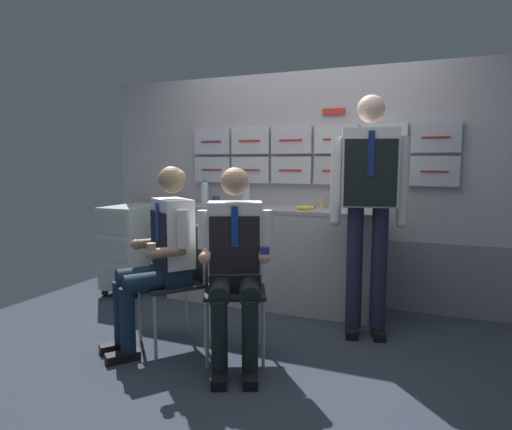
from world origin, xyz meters
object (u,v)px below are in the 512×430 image
at_px(service_trolley, 134,245).
at_px(crew_member_right, 235,256).
at_px(folding_chair_left, 184,270).
at_px(snack_banana, 305,208).
at_px(folding_chair_right, 235,275).
at_px(water_bottle_blue_cap, 205,192).
at_px(crew_member_left, 162,249).
at_px(crew_member_standing, 369,192).
at_px(paper_cup_tan, 216,200).

bearing_deg(service_trolley, crew_member_right, -33.03).
relative_size(folding_chair_left, snack_banana, 5.02).
distance_m(folding_chair_right, water_bottle_blue_cap, 1.58).
bearing_deg(folding_chair_right, service_trolley, 149.65).
bearing_deg(crew_member_right, folding_chair_left, 164.76).
height_order(crew_member_left, snack_banana, crew_member_left).
relative_size(folding_chair_left, water_bottle_blue_cap, 3.67).
distance_m(crew_member_standing, paper_cup_tan, 1.60).
height_order(folding_chair_left, crew_member_right, crew_member_right).
xyz_separation_m(folding_chair_left, crew_member_standing, (1.19, 0.66, 0.56)).
xyz_separation_m(crew_member_left, crew_member_right, (0.57, 0.00, -0.00)).
relative_size(service_trolley, paper_cup_tan, 10.56).
bearing_deg(water_bottle_blue_cap, folding_chair_left, -67.49).
distance_m(crew_member_right, water_bottle_blue_cap, 1.69).
xyz_separation_m(folding_chair_right, crew_member_right, (0.07, -0.15, 0.17)).
distance_m(folding_chair_left, crew_member_left, 0.24).
relative_size(folding_chair_right, snack_banana, 5.02).
xyz_separation_m(service_trolley, crew_member_right, (1.65, -1.07, 0.24)).
height_order(crew_member_standing, water_bottle_blue_cap, crew_member_standing).
xyz_separation_m(crew_member_standing, snack_banana, (-0.59, 0.33, -0.17)).
xyz_separation_m(service_trolley, snack_banana, (1.79, 0.05, 0.45)).
distance_m(service_trolley, snack_banana, 1.85).
bearing_deg(crew_member_standing, crew_member_right, -132.48).
distance_m(crew_member_standing, water_bottle_blue_cap, 1.79).
relative_size(service_trolley, folding_chair_right, 1.02).
relative_size(folding_chair_right, paper_cup_tan, 10.39).
bearing_deg(crew_member_right, crew_member_standing, 47.52).
xyz_separation_m(folding_chair_left, paper_cup_tan, (-0.33, 1.13, 0.41)).
distance_m(service_trolley, crew_member_standing, 2.47).
distance_m(paper_cup_tan, snack_banana, 0.95).
distance_m(folding_chair_left, water_bottle_blue_cap, 1.40).
bearing_deg(water_bottle_blue_cap, crew_member_left, -73.17).
bearing_deg(folding_chair_right, snack_banana, 78.15).
distance_m(service_trolley, water_bottle_blue_cap, 0.91).
bearing_deg(crew_member_left, water_bottle_blue_cap, 106.83).
height_order(folding_chair_right, crew_member_standing, crew_member_standing).
height_order(paper_cup_tan, snack_banana, paper_cup_tan).
relative_size(crew_member_standing, snack_banana, 10.45).
relative_size(folding_chair_right, water_bottle_blue_cap, 3.67).
height_order(folding_chair_left, snack_banana, snack_banana).
bearing_deg(snack_banana, folding_chair_left, -121.52).
height_order(crew_member_left, folding_chair_right, crew_member_left).
xyz_separation_m(folding_chair_left, folding_chair_right, (0.40, 0.02, 0.00)).
height_order(folding_chair_left, crew_member_left, crew_member_left).
bearing_deg(folding_chair_right, crew_member_right, -65.16).
bearing_deg(paper_cup_tan, crew_member_left, -79.55).
bearing_deg(crew_member_right, crew_member_left, -179.98).
xyz_separation_m(crew_member_right, snack_banana, (0.14, 1.12, 0.21)).
distance_m(crew_member_right, crew_member_standing, 1.14).
bearing_deg(paper_cup_tan, crew_member_standing, -17.00).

